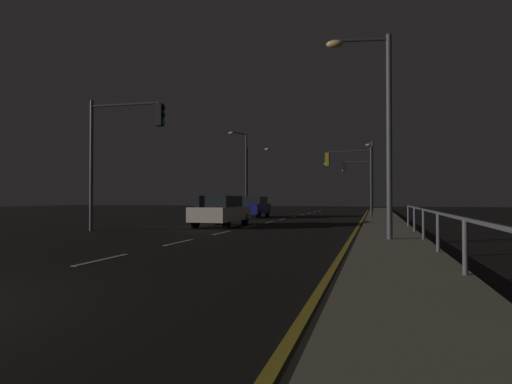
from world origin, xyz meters
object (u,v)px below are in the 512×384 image
object	(u,v)px
car	(221,211)
car_oncoming	(253,207)
traffic_light_far_left	(359,175)
street_lamp_across_street	(378,114)
street_lamp_median	(372,169)
street_lamp_corner	(244,165)
traffic_light_far_center	(350,168)
street_lamp_far_end	(251,172)
traffic_light_overhead_east	(121,139)

from	to	relation	value
car	car_oncoming	size ratio (longest dim) A/B	0.99
traffic_light_far_left	street_lamp_across_street	distance (m)	27.73
street_lamp_median	street_lamp_corner	bearing A→B (deg)	-152.57
traffic_light_far_center	street_lamp_median	world-z (taller)	street_lamp_median
traffic_light_far_center	street_lamp_far_end	xyz separation A→B (m)	(-10.70, 11.76, 0.61)
street_lamp_corner	traffic_light_overhead_east	bearing A→B (deg)	-85.77
car_oncoming	traffic_light_far_center	xyz separation A→B (m)	(7.11, -0.14, 2.73)
street_lamp_across_street	car	bearing A→B (deg)	141.97
car	street_lamp_far_end	size ratio (longest dim) A/B	0.65
car	traffic_light_far_center	world-z (taller)	traffic_light_far_center
car	traffic_light_far_left	distance (m)	22.71
street_lamp_corner	traffic_light_far_left	bearing A→B (deg)	13.95
traffic_light_overhead_east	street_lamp_median	xyz separation A→B (m)	(10.30, 29.27, 0.43)
traffic_light_far_left	street_lamp_median	xyz separation A→B (m)	(1.20, 3.55, 0.80)
traffic_light_overhead_east	street_lamp_far_end	xyz separation A→B (m)	(-1.78, 25.88, 0.12)
traffic_light_far_left	traffic_light_overhead_east	distance (m)	27.29
street_lamp_across_street	street_lamp_corner	distance (m)	27.93
car	street_lamp_corner	distance (m)	20.03
car	street_lamp_far_end	bearing A→B (deg)	102.65
street_lamp_corner	street_lamp_median	world-z (taller)	street_lamp_corner
traffic_light_overhead_east	traffic_light_far_left	bearing A→B (deg)	70.50
traffic_light_far_left	street_lamp_far_end	xyz separation A→B (m)	(-10.89, 0.16, 0.49)
car	street_lamp_median	world-z (taller)	street_lamp_median
traffic_light_far_center	street_lamp_corner	xyz separation A→B (m)	(-10.62, 8.91, 1.19)
car_oncoming	street_lamp_far_end	world-z (taller)	street_lamp_far_end
traffic_light_far_left	traffic_light_overhead_east	size ratio (longest dim) A/B	0.88
street_lamp_across_street	street_lamp_corner	size ratio (longest dim) A/B	0.83
car_oncoming	street_lamp_corner	size ratio (longest dim) A/B	0.56
street_lamp_across_street	car_oncoming	bearing A→B (deg)	118.84
traffic_light_overhead_east	car	bearing A→B (deg)	51.96
car_oncoming	street_lamp_far_end	size ratio (longest dim) A/B	0.65
car_oncoming	traffic_light_overhead_east	distance (m)	14.73
street_lamp_far_end	street_lamp_median	xyz separation A→B (m)	(12.09, 3.39, 0.31)
street_lamp_corner	street_lamp_far_end	distance (m)	2.91
traffic_light_far_left	street_lamp_corner	size ratio (longest dim) A/B	0.64
street_lamp_across_street	street_lamp_far_end	bearing A→B (deg)	114.22
traffic_light_overhead_east	traffic_light_far_center	world-z (taller)	traffic_light_overhead_east
street_lamp_across_street	street_lamp_corner	bearing A→B (deg)	116.47
car	street_lamp_median	bearing A→B (deg)	74.14
traffic_light_far_center	street_lamp_corner	world-z (taller)	street_lamp_corner
traffic_light_far_left	street_lamp_corner	world-z (taller)	street_lamp_corner
traffic_light_far_left	traffic_light_overhead_east	xyz separation A→B (m)	(-9.11, -25.72, 0.37)
traffic_light_far_left	street_lamp_far_end	distance (m)	10.90
street_lamp_far_end	traffic_light_far_left	bearing A→B (deg)	-0.86
street_lamp_median	street_lamp_across_street	bearing A→B (deg)	-89.20
car_oncoming	street_lamp_far_end	xyz separation A→B (m)	(-3.59, 11.62, 3.34)
car	street_lamp_median	distance (m)	26.52
car	street_lamp_far_end	world-z (taller)	street_lamp_far_end
traffic_light_overhead_east	street_lamp_far_end	bearing A→B (deg)	93.94
traffic_light_overhead_east	traffic_light_far_center	size ratio (longest dim) A/B	1.19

